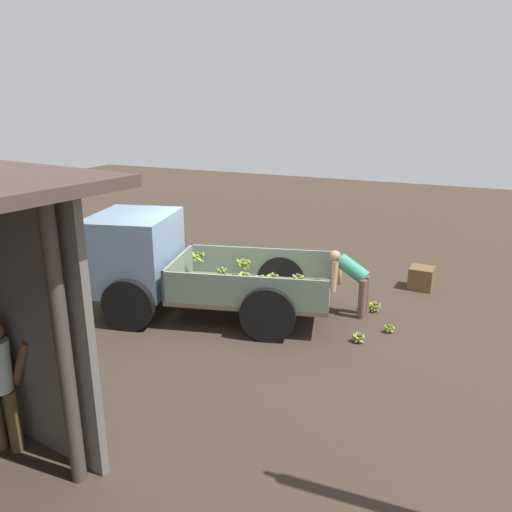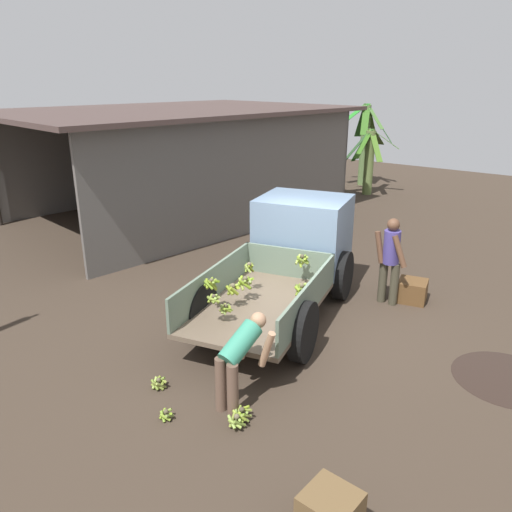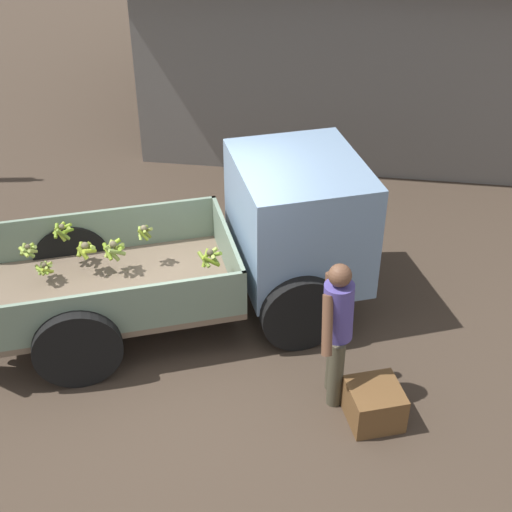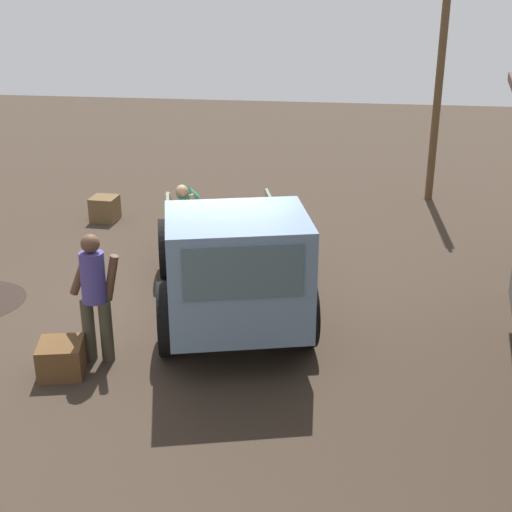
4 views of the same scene
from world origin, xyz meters
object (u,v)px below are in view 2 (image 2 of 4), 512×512
at_px(cargo_truck, 295,248).
at_px(banana_bunch_on_ground_2, 159,383).
at_px(banana_bunch_on_ground_0, 166,414).
at_px(wooden_crate_1, 412,291).
at_px(person_foreground_visitor, 390,257).
at_px(banana_bunch_on_ground_1, 242,413).
at_px(person_worker_loading, 239,356).
at_px(banana_bunch_on_ground_3, 237,420).
at_px(person_bystander_near_shed, 130,226).

height_order(cargo_truck, banana_bunch_on_ground_2, cargo_truck).
relative_size(banana_bunch_on_ground_0, banana_bunch_on_ground_2, 0.86).
relative_size(banana_bunch_on_ground_2, wooden_crate_1, 0.45).
xyz_separation_m(person_foreground_visitor, banana_bunch_on_ground_1, (-4.52, -0.00, -0.84)).
xyz_separation_m(banana_bunch_on_ground_1, banana_bunch_on_ground_2, (-0.17, 1.40, -0.03)).
bearing_deg(banana_bunch_on_ground_0, person_worker_loading, -33.12).
bearing_deg(banana_bunch_on_ground_3, cargo_truck, 23.68).
height_order(cargo_truck, person_bystander_near_shed, cargo_truck).
relative_size(cargo_truck, wooden_crate_1, 8.89).
height_order(person_worker_loading, banana_bunch_on_ground_0, person_worker_loading).
bearing_deg(banana_bunch_on_ground_0, banana_bunch_on_ground_1, -53.47).
bearing_deg(banana_bunch_on_ground_2, person_foreground_visitor, -16.52).
distance_m(banana_bunch_on_ground_3, wooden_crate_1, 5.10).
xyz_separation_m(cargo_truck, person_foreground_visitor, (0.83, -1.64, -0.07)).
distance_m(person_worker_loading, banana_bunch_on_ground_0, 1.20).
relative_size(banana_bunch_on_ground_2, banana_bunch_on_ground_3, 0.97).
height_order(banana_bunch_on_ground_0, banana_bunch_on_ground_2, banana_bunch_on_ground_2).
bearing_deg(person_bystander_near_shed, wooden_crate_1, 4.21).
bearing_deg(banana_bunch_on_ground_0, banana_bunch_on_ground_2, 55.16).
distance_m(cargo_truck, person_worker_loading, 3.73).
xyz_separation_m(person_foreground_visitor, banana_bunch_on_ground_3, (-4.67, -0.04, -0.84)).
relative_size(person_bystander_near_shed, wooden_crate_1, 3.01).
height_order(person_foreground_visitor, person_worker_loading, person_foreground_visitor).
bearing_deg(wooden_crate_1, person_bystander_near_shed, 107.31).
relative_size(cargo_truck, person_foreground_visitor, 2.79).
bearing_deg(banana_bunch_on_ground_0, person_bystander_near_shed, 54.60).
bearing_deg(banana_bunch_on_ground_2, banana_bunch_on_ground_0, -124.84).
bearing_deg(banana_bunch_on_ground_1, cargo_truck, 24.03).
distance_m(banana_bunch_on_ground_2, banana_bunch_on_ground_3, 1.43).
bearing_deg(banana_bunch_on_ground_0, cargo_truck, 11.31).
bearing_deg(banana_bunch_on_ground_0, person_foreground_visitor, -8.76).
bearing_deg(person_bystander_near_shed, banana_bunch_on_ground_1, -40.31).
height_order(person_foreground_visitor, banana_bunch_on_ground_3, person_foreground_visitor).
bearing_deg(banana_bunch_on_ground_1, banana_bunch_on_ground_3, -165.71).
xyz_separation_m(person_worker_loading, banana_bunch_on_ground_1, (-0.25, -0.24, -0.63)).
xyz_separation_m(banana_bunch_on_ground_1, banana_bunch_on_ground_3, (-0.15, -0.04, 0.00)).
bearing_deg(banana_bunch_on_ground_1, person_bystander_near_shed, 62.80).
height_order(person_worker_loading, banana_bunch_on_ground_3, person_worker_loading).
relative_size(cargo_truck, banana_bunch_on_ground_2, 19.90).
bearing_deg(banana_bunch_on_ground_2, banana_bunch_on_ground_3, -89.36).
bearing_deg(person_foreground_visitor, banana_bunch_on_ground_1, 0.28).
distance_m(person_foreground_visitor, person_worker_loading, 4.28).
bearing_deg(person_foreground_visitor, person_bystander_near_shed, -75.21).
height_order(banana_bunch_on_ground_3, wooden_crate_1, wooden_crate_1).
distance_m(person_worker_loading, wooden_crate_1, 4.75).
distance_m(person_bystander_near_shed, banana_bunch_on_ground_2, 5.53).
height_order(banana_bunch_on_ground_0, banana_bunch_on_ground_3, banana_bunch_on_ground_3).
xyz_separation_m(person_foreground_visitor, person_bystander_near_shed, (-1.52, 5.84, -0.05)).
height_order(person_worker_loading, wooden_crate_1, person_worker_loading).
height_order(banana_bunch_on_ground_1, banana_bunch_on_ground_2, banana_bunch_on_ground_1).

